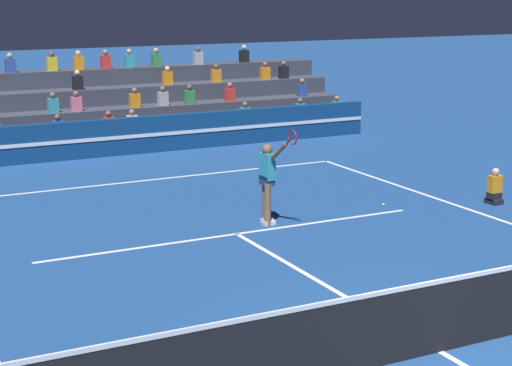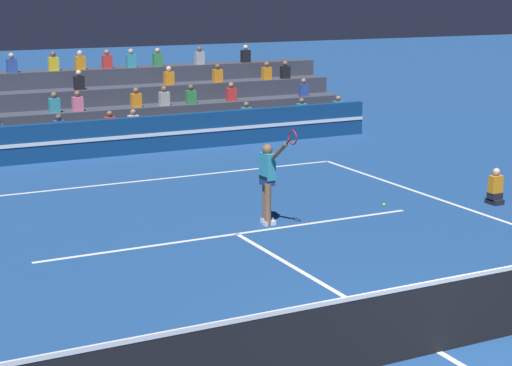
# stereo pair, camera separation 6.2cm
# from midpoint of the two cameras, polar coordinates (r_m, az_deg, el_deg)

# --- Properties ---
(ground_plane) EXTENTS (120.00, 120.00, 0.00)m
(ground_plane) POSITION_cam_midpoint_polar(r_m,az_deg,el_deg) (12.23, 12.03, -10.94)
(ground_plane) COLOR navy
(court_lines) EXTENTS (11.10, 23.90, 0.01)m
(court_lines) POSITION_cam_midpoint_polar(r_m,az_deg,el_deg) (12.22, 12.03, -10.93)
(court_lines) COLOR white
(court_lines) RESTS_ON ground
(tennis_net) EXTENTS (12.00, 0.10, 1.10)m
(tennis_net) POSITION_cam_midpoint_polar(r_m,az_deg,el_deg) (12.02, 12.16, -8.57)
(tennis_net) COLOR black
(tennis_net) RESTS_ON ground
(sponsor_banner_wall) EXTENTS (18.00, 0.26, 1.10)m
(sponsor_banner_wall) POSITION_cam_midpoint_polar(r_m,az_deg,el_deg) (25.50, -10.28, 2.96)
(sponsor_banner_wall) COLOR navy
(sponsor_banner_wall) RESTS_ON ground
(bleacher_stand) EXTENTS (18.58, 3.80, 2.83)m
(bleacher_stand) POSITION_cam_midpoint_polar(r_m,az_deg,el_deg) (28.47, -12.17, 4.49)
(bleacher_stand) COLOR #383D4C
(bleacher_stand) RESTS_ON ground
(ball_kid_courtside) EXTENTS (0.30, 0.36, 0.84)m
(ball_kid_courtside) POSITION_cam_midpoint_polar(r_m,az_deg,el_deg) (20.40, 15.53, -0.44)
(ball_kid_courtside) COLOR black
(ball_kid_courtside) RESTS_ON ground
(tennis_player) EXTENTS (0.33, 1.42, 2.21)m
(tennis_player) POSITION_cam_midpoint_polar(r_m,az_deg,el_deg) (17.83, 0.69, 0.27)
(tennis_player) COLOR brown
(tennis_player) RESTS_ON ground
(tennis_ball) EXTENTS (0.07, 0.07, 0.07)m
(tennis_ball) POSITION_cam_midpoint_polar(r_m,az_deg,el_deg) (19.73, 8.40, -1.43)
(tennis_ball) COLOR #C6DB33
(tennis_ball) RESTS_ON ground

